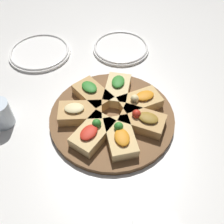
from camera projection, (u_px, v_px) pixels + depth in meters
name	position (u px, v px, depth m)	size (l,w,h in m)	color
ground_plane	(112.00, 119.00, 0.77)	(3.00, 3.00, 0.00)	silver
serving_board	(112.00, 117.00, 0.77)	(0.36, 0.36, 0.02)	brown
focaccia_slice_0	(119.00, 137.00, 0.69)	(0.07, 0.12, 0.05)	#DBB775
focaccia_slice_1	(142.00, 121.00, 0.72)	(0.14, 0.13, 0.05)	tan
focaccia_slice_2	(140.00, 102.00, 0.77)	(0.13, 0.09, 0.05)	tan
focaccia_slice_3	(117.00, 89.00, 0.80)	(0.11, 0.14, 0.04)	#E5C689
focaccia_slice_4	(93.00, 94.00, 0.79)	(0.12, 0.14, 0.04)	tan
focaccia_slice_5	(80.00, 113.00, 0.74)	(0.13, 0.09, 0.04)	tan
focaccia_slice_6	(93.00, 133.00, 0.70)	(0.14, 0.13, 0.05)	#DBB775
plate_left	(40.00, 52.00, 0.97)	(0.23, 0.23, 0.02)	white
plate_right	(121.00, 48.00, 0.98)	(0.21, 0.21, 0.02)	white
water_glass	(0.00, 114.00, 0.73)	(0.06, 0.06, 0.08)	silver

